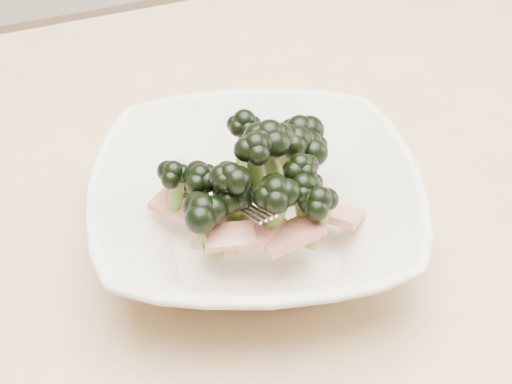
% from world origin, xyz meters
% --- Properties ---
extents(dining_table, '(1.20, 0.80, 0.75)m').
position_xyz_m(dining_table, '(0.00, 0.00, 0.65)').
color(dining_table, tan).
rests_on(dining_table, ground).
extents(broccoli_dish, '(0.35, 0.35, 0.12)m').
position_xyz_m(broccoli_dish, '(-0.05, -0.07, 0.79)').
color(broccoli_dish, beige).
rests_on(broccoli_dish, dining_table).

